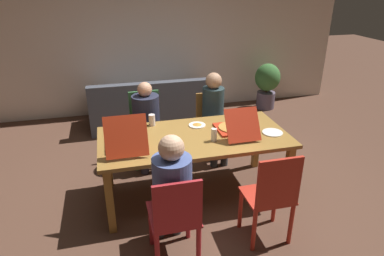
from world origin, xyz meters
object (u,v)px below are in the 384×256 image
object	(u,v)px
chair_3	(272,196)
chair_1	(175,218)
plate_0	(197,125)
plate_1	(272,133)
person_1	(171,186)
chair_0	(146,125)
pizza_box_0	(126,142)
dining_table	(194,142)
person_2	(214,110)
potted_plant	(267,83)
drinking_glass_0	(214,135)
couch	(152,108)
person_0	(147,118)
chair_2	(211,121)
drinking_glass_1	(152,120)
pizza_box_1	(234,127)

from	to	relation	value
chair_3	chair_1	bearing A→B (deg)	-176.78
plate_0	plate_1	xyz separation A→B (m)	(0.77, -0.41, -0.00)
chair_3	person_1	bearing A→B (deg)	174.56
plate_0	chair_3	bearing A→B (deg)	-71.80
chair_0	chair_3	world-z (taller)	chair_0
person_1	plate_1	bearing A→B (deg)	28.49
pizza_box_0	dining_table	bearing A→B (deg)	5.34
person_1	person_2	size ratio (longest dim) A/B	1.01
person_1	potted_plant	bearing A→B (deg)	52.86
chair_1	person_2	world-z (taller)	person_2
potted_plant	chair_1	bearing A→B (deg)	-126.01
drinking_glass_0	couch	world-z (taller)	drinking_glass_0
chair_0	person_1	size ratio (longest dim) A/B	0.79
plate_0	drinking_glass_0	distance (m)	0.45
dining_table	person_0	xyz separation A→B (m)	(-0.43, 0.84, 0.01)
plate_0	chair_1	bearing A→B (deg)	-112.84
chair_0	chair_2	bearing A→B (deg)	-0.67
dining_table	person_1	bearing A→B (deg)	-116.52
person_0	person_2	xyz separation A→B (m)	(0.93, -0.01, 0.02)
drinking_glass_0	person_0	bearing A→B (deg)	120.55
chair_1	chair_0	bearing A→B (deg)	90.00
chair_0	chair_2	distance (m)	0.93
plate_0	potted_plant	xyz separation A→B (m)	(2.00, 2.22, -0.28)
plate_1	potted_plant	size ratio (longest dim) A/B	0.26
plate_0	drinking_glass_1	distance (m)	0.54
chair_2	couch	world-z (taller)	chair_2
chair_1	pizza_box_0	size ratio (longest dim) A/B	1.67
person_2	pizza_box_0	xyz separation A→B (m)	(-1.25, -0.90, 0.11)
chair_1	plate_0	xyz separation A→B (m)	(0.53, 1.26, 0.28)
plate_0	couch	xyz separation A→B (m)	(-0.29, 1.97, -0.49)
person_0	plate_1	xyz separation A→B (m)	(1.30, -0.99, 0.08)
person_0	person_1	distance (m)	1.70
chair_1	potted_plant	bearing A→B (deg)	53.99
person_0	potted_plant	bearing A→B (deg)	32.97
couch	potted_plant	bearing A→B (deg)	6.09
chair_1	chair_3	bearing A→B (deg)	3.22
chair_2	chair_3	xyz separation A→B (m)	(-0.00, -1.92, 0.04)
potted_plant	plate_1	bearing A→B (deg)	-114.93
person_0	plate_1	world-z (taller)	person_0
chair_1	chair_3	xyz separation A→B (m)	(0.93, 0.05, 0.03)
plate_1	pizza_box_0	bearing A→B (deg)	177.33
plate_1	person_1	bearing A→B (deg)	-151.51
couch	person_2	bearing A→B (deg)	-64.00
plate_0	drinking_glass_1	size ratio (longest dim) A/B	1.47
person_0	plate_1	distance (m)	1.64
chair_0	pizza_box_1	distance (m)	1.36
person_0	chair_0	bearing A→B (deg)	90.00
person_1	pizza_box_0	size ratio (longest dim) A/B	2.21
chair_0	pizza_box_0	world-z (taller)	pizza_box_0
chair_0	chair_2	size ratio (longest dim) A/B	1.10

